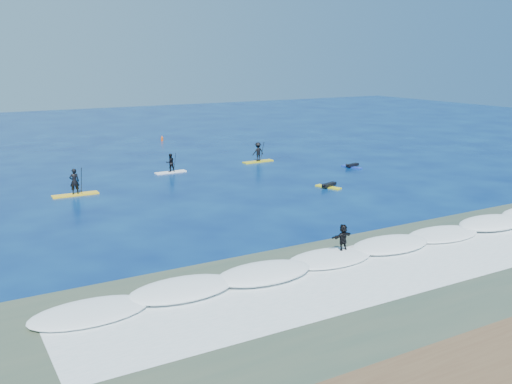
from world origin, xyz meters
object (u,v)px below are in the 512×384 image
sup_paddler_right (258,153)px  sup_paddler_left (75,186)px  marker_buoy (162,139)px  prone_paddler_far (352,166)px  sup_paddler_center (170,165)px  wave_surfer (343,239)px  prone_paddler_near (328,186)px

sup_paddler_right → sup_paddler_left: bearing=-167.9°
sup_paddler_right → marker_buoy: bearing=97.0°
prone_paddler_far → sup_paddler_center: bearing=57.4°
sup_paddler_left → marker_buoy: bearing=56.9°
sup_paddler_right → wave_surfer: (-9.38, -24.96, -0.00)m
sup_paddler_center → marker_buoy: size_ratio=4.22×
sup_paddler_right → prone_paddler_far: (6.11, -6.65, -0.71)m
sup_paddler_left → prone_paddler_far: 24.55m
sup_paddler_left → sup_paddler_right: sup_paddler_left is taller
sup_paddler_left → sup_paddler_center: 10.09m
sup_paddler_left → sup_paddler_center: bearing=26.0°
prone_paddler_far → marker_buoy: size_ratio=3.23×
sup_paddler_left → sup_paddler_right: bearing=15.9°
prone_paddler_far → sup_paddler_right: bearing=31.4°
sup_paddler_right → prone_paddler_far: 9.06m
sup_paddler_left → prone_paddler_near: size_ratio=1.51×
sup_paddler_center → sup_paddler_right: (9.23, 0.65, 0.13)m
marker_buoy → sup_paddler_center: bearing=-108.5°
sup_paddler_left → sup_paddler_right: 19.02m
sup_paddler_center → prone_paddler_far: size_ratio=1.31×
wave_surfer → sup_paddler_right: bearing=62.0°
sup_paddler_center → prone_paddler_near: 14.36m
wave_surfer → sup_paddler_center: bearing=82.2°
marker_buoy → sup_paddler_right: bearing=-80.1°
prone_paddler_near → marker_buoy: 29.97m
sup_paddler_left → sup_paddler_right: (18.37, 4.92, 0.14)m
sup_paddler_center → prone_paddler_near: size_ratio=1.27×
sup_paddler_left → sup_paddler_right: size_ratio=1.04×
sup_paddler_left → prone_paddler_near: bearing=-21.4°
prone_paddler_near → marker_buoy: (-2.40, 29.87, 0.14)m
sup_paddler_center → sup_paddler_right: 9.25m
prone_paddler_near → wave_surfer: 15.47m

